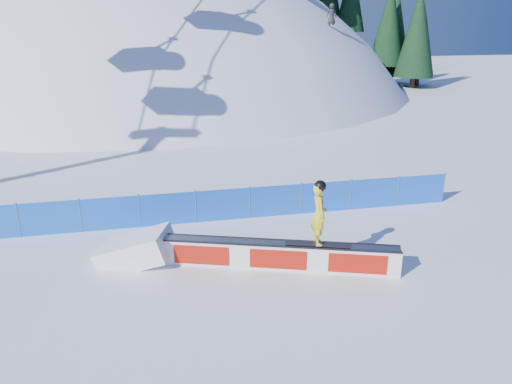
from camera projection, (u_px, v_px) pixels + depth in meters
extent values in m
plane|color=white|center=(178.00, 286.00, 13.94)|extent=(160.00, 160.00, 0.00)
sphere|color=white|center=(160.00, 244.00, 58.59)|extent=(64.00, 64.00, 64.00)
cylinder|color=#332314|center=(328.00, 15.00, 55.65)|extent=(0.50, 0.50, 1.40)
cylinder|color=#332314|center=(351.00, 26.00, 52.80)|extent=(0.50, 0.50, 1.40)
cylinder|color=#332314|center=(344.00, 43.00, 59.68)|extent=(0.50, 0.50, 1.40)
cone|color=black|center=(346.00, 3.00, 58.20)|extent=(3.42, 3.42, 7.77)
cylinder|color=#332314|center=(361.00, 65.00, 60.44)|extent=(0.50, 0.50, 1.40)
cone|color=black|center=(363.00, 33.00, 59.23)|extent=(2.71, 2.71, 6.15)
cylinder|color=#332314|center=(393.00, 75.00, 53.30)|extent=(0.50, 0.50, 1.40)
cone|color=black|center=(397.00, 26.00, 51.68)|extent=(3.82, 3.82, 8.69)
cylinder|color=#332314|center=(380.00, 76.00, 59.34)|extent=(0.50, 0.50, 1.40)
cone|color=black|center=(383.00, 35.00, 57.79)|extent=(3.60, 3.60, 8.17)
cylinder|color=#332314|center=(408.00, 76.00, 59.44)|extent=(0.50, 0.50, 1.40)
cone|color=black|center=(412.00, 37.00, 57.98)|extent=(3.38, 3.38, 7.68)
cube|color=blue|center=(168.00, 209.00, 17.90)|extent=(22.00, 0.03, 1.20)
cylinder|color=#415075|center=(19.00, 219.00, 16.86)|extent=(0.05, 0.05, 1.30)
cylinder|color=#415075|center=(81.00, 215.00, 17.27)|extent=(0.05, 0.05, 1.30)
cylinder|color=#415075|center=(140.00, 210.00, 17.67)|extent=(0.05, 0.05, 1.30)
cylinder|color=#415075|center=(196.00, 206.00, 18.08)|extent=(0.05, 0.05, 1.30)
cylinder|color=#415075|center=(250.00, 202.00, 18.49)|extent=(0.05, 0.05, 1.30)
cylinder|color=#415075|center=(301.00, 198.00, 18.90)|extent=(0.05, 0.05, 1.30)
cylinder|color=#415075|center=(351.00, 194.00, 19.31)|extent=(0.05, 0.05, 1.30)
cylinder|color=#415075|center=(398.00, 190.00, 19.71)|extent=(0.05, 0.05, 1.30)
cylinder|color=#415075|center=(444.00, 187.00, 20.12)|extent=(0.05, 0.05, 1.30)
cube|color=white|center=(279.00, 256.00, 14.82)|extent=(6.81, 2.77, 0.80)
cube|color=gray|center=(279.00, 243.00, 14.68)|extent=(6.75, 2.77, 0.04)
cube|color=black|center=(278.00, 246.00, 14.46)|extent=(6.67, 2.38, 0.05)
cube|color=black|center=(280.00, 240.00, 14.90)|extent=(6.67, 2.38, 0.05)
cube|color=red|center=(278.00, 260.00, 14.61)|extent=(6.34, 2.25, 0.60)
cube|color=red|center=(279.00, 253.00, 15.04)|extent=(6.34, 2.25, 0.60)
cube|color=black|center=(318.00, 244.00, 14.54)|extent=(1.88, 0.94, 0.04)
imported|color=yellow|center=(319.00, 214.00, 14.23)|extent=(0.48, 0.69, 1.81)
sphere|color=black|center=(320.00, 186.00, 13.95)|extent=(0.34, 0.34, 0.34)
imported|color=black|center=(332.00, 14.00, 39.89)|extent=(0.91, 0.70, 1.65)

